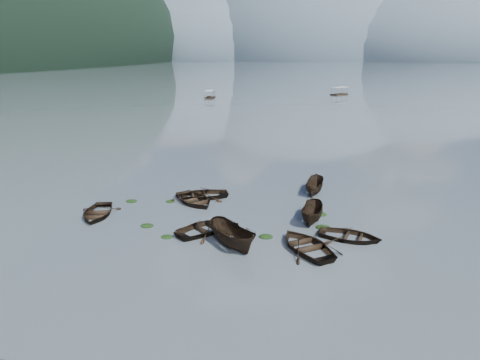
% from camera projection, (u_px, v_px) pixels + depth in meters
% --- Properties ---
extents(ground_plane, '(2400.00, 2400.00, 0.00)m').
position_uv_depth(ground_plane, '(199.00, 261.00, 27.69)').
color(ground_plane, '#4C575F').
extents(haze_mtn_a, '(520.00, 520.00, 280.00)m').
position_uv_depth(haze_mtn_a, '(215.00, 59.00, 924.22)').
color(haze_mtn_a, '#475666').
rests_on(haze_mtn_a, ground).
extents(haze_mtn_b, '(520.00, 520.00, 340.00)m').
position_uv_depth(haze_mtn_b, '(308.00, 60.00, 881.33)').
color(haze_mtn_b, '#475666').
rests_on(haze_mtn_b, ground).
extents(haze_mtn_c, '(520.00, 520.00, 260.00)m').
position_uv_depth(haze_mtn_c, '(411.00, 60.00, 838.45)').
color(haze_mtn_c, '#475666').
rests_on(haze_mtn_c, ground).
extents(rowboat_0, '(4.52, 5.45, 0.98)m').
position_uv_depth(rowboat_0, '(97.00, 216.00, 35.35)').
color(rowboat_0, black).
rests_on(rowboat_0, ground).
extents(rowboat_1, '(5.57, 5.88, 0.99)m').
position_uv_depth(rowboat_1, '(206.00, 232.00, 32.22)').
color(rowboat_1, black).
rests_on(rowboat_1, ground).
extents(rowboat_2, '(4.83, 4.78, 1.91)m').
position_uv_depth(rowboat_2, '(233.00, 247.00, 29.72)').
color(rowboat_2, black).
rests_on(rowboat_2, ground).
extents(rowboat_3, '(6.01, 6.28, 1.06)m').
position_uv_depth(rowboat_3, '(306.00, 250.00, 29.30)').
color(rowboat_3, black).
rests_on(rowboat_3, ground).
extents(rowboat_4, '(5.00, 3.97, 0.93)m').
position_uv_depth(rowboat_4, '(350.00, 239.00, 30.89)').
color(rowboat_4, black).
rests_on(rowboat_4, ground).
extents(rowboat_5, '(1.88, 4.36, 1.65)m').
position_uv_depth(rowboat_5, '(312.00, 221.00, 34.20)').
color(rowboat_5, black).
rests_on(rowboat_5, ground).
extents(rowboat_6, '(6.05, 5.99, 1.03)m').
position_uv_depth(rowboat_6, '(195.00, 203.00, 38.39)').
color(rowboat_6, black).
rests_on(rowboat_6, ground).
extents(rowboat_7, '(5.93, 5.20, 1.02)m').
position_uv_depth(rowboat_7, '(201.00, 198.00, 39.85)').
color(rowboat_7, black).
rests_on(rowboat_7, ground).
extents(rowboat_8, '(1.88, 4.22, 1.59)m').
position_uv_depth(rowboat_8, '(314.00, 193.00, 41.22)').
color(rowboat_8, black).
rests_on(rowboat_8, ground).
extents(weed_clump_0, '(1.03, 0.84, 0.22)m').
position_uv_depth(weed_clump_0, '(147.00, 226.00, 33.23)').
color(weed_clump_0, black).
rests_on(weed_clump_0, ground).
extents(weed_clump_1, '(0.92, 0.74, 0.20)m').
position_uv_depth(weed_clump_1, '(167.00, 237.00, 31.23)').
color(weed_clump_1, black).
rests_on(weed_clump_1, ground).
extents(weed_clump_2, '(1.24, 0.99, 0.27)m').
position_uv_depth(weed_clump_2, '(243.00, 234.00, 31.75)').
color(weed_clump_2, black).
rests_on(weed_clump_2, ground).
extents(weed_clump_3, '(1.03, 0.87, 0.23)m').
position_uv_depth(weed_clump_3, '(266.00, 237.00, 31.25)').
color(weed_clump_3, black).
rests_on(weed_clump_3, ground).
extents(weed_clump_4, '(1.13, 0.90, 0.23)m').
position_uv_depth(weed_clump_4, '(323.00, 228.00, 32.94)').
color(weed_clump_4, black).
rests_on(weed_clump_4, ground).
extents(weed_clump_5, '(1.04, 0.84, 0.22)m').
position_uv_depth(weed_clump_5, '(131.00, 202.00, 38.74)').
color(weed_clump_5, black).
rests_on(weed_clump_5, ground).
extents(weed_clump_6, '(0.85, 0.71, 0.18)m').
position_uv_depth(weed_clump_6, '(170.00, 202.00, 38.68)').
color(weed_clump_6, black).
rests_on(weed_clump_6, ground).
extents(weed_clump_7, '(1.11, 0.89, 0.24)m').
position_uv_depth(weed_clump_7, '(320.00, 215.00, 35.59)').
color(weed_clump_7, black).
rests_on(weed_clump_7, ground).
extents(pontoon_left, '(3.13, 6.06, 2.22)m').
position_uv_depth(pontoon_left, '(210.00, 98.00, 127.41)').
color(pontoon_left, black).
rests_on(pontoon_left, ground).
extents(pontoon_centre, '(5.75, 6.52, 2.37)m').
position_uv_depth(pontoon_centre, '(339.00, 95.00, 137.69)').
color(pontoon_centre, black).
rests_on(pontoon_centre, ground).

